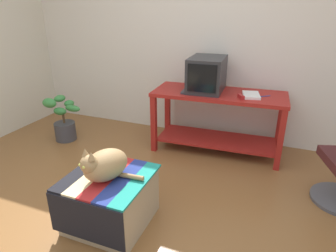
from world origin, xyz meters
The scene contains 11 objects.
ground_plane centered at (0.00, 0.00, 0.00)m, with size 14.00×14.00×0.00m, color brown.
back_wall centered at (0.00, 2.05, 1.30)m, with size 8.00×0.10×2.60m, color silver.
desk centered at (0.37, 1.60, 0.49)m, with size 1.50×0.66×0.72m.
tv_monitor centered at (0.22, 1.63, 0.90)m, with size 0.40×0.55×0.38m.
keyboard centered at (0.19, 1.46, 0.73)m, with size 0.40×0.15×0.02m, color #333338.
book centered at (0.73, 1.57, 0.73)m, with size 0.17×0.26×0.03m, color white.
ottoman_with_blanket centered at (-0.12, 0.04, 0.21)m, with size 0.61×0.64×0.42m.
cat centered at (-0.11, 0.00, 0.54)m, with size 0.45×0.42×0.29m.
potted_plant centered at (-1.50, 1.16, 0.25)m, with size 0.44×0.35×0.58m.
stapler centered at (0.64, 1.46, 0.74)m, with size 0.04×0.11×0.04m, color #A31E1E.
pen centered at (0.86, 1.62, 0.72)m, with size 0.01×0.01×0.14m, color #2351B2.
Camera 1 is at (1.01, -1.57, 1.64)m, focal length 31.44 mm.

